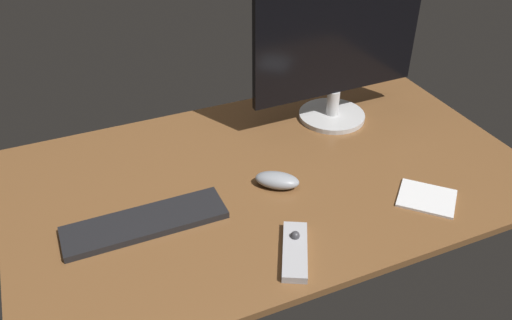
% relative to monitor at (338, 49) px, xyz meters
% --- Properties ---
extents(desk, '(1.40, 0.84, 0.02)m').
position_rel_monitor_xyz_m(desk, '(-0.30, -0.20, -0.24)').
color(desk, brown).
rests_on(desk, ground).
extents(monitor, '(0.55, 0.21, 0.46)m').
position_rel_monitor_xyz_m(monitor, '(0.00, 0.00, 0.00)').
color(monitor, silver).
rests_on(monitor, desk).
extents(keyboard, '(0.39, 0.11, 0.02)m').
position_rel_monitor_xyz_m(keyboard, '(-0.67, -0.27, -0.23)').
color(keyboard, black).
rests_on(keyboard, desk).
extents(computer_mouse, '(0.13, 0.12, 0.04)m').
position_rel_monitor_xyz_m(computer_mouse, '(-0.31, -0.26, -0.21)').
color(computer_mouse, '#999EA5').
rests_on(computer_mouse, desk).
extents(media_remote, '(0.13, 0.18, 0.03)m').
position_rel_monitor_xyz_m(media_remote, '(-0.38, -0.50, -0.22)').
color(media_remote, '#B7B7BC').
rests_on(media_remote, desk).
extents(notepad, '(0.18, 0.18, 0.01)m').
position_rel_monitor_xyz_m(notepad, '(0.02, -0.46, -0.23)').
color(notepad, white).
rests_on(notepad, desk).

